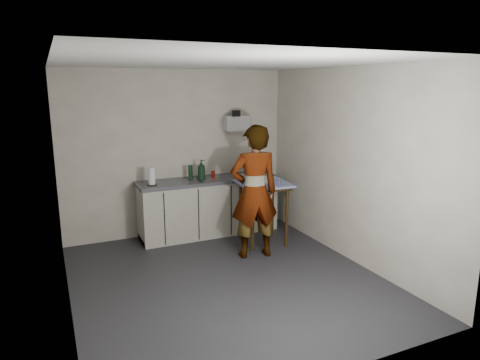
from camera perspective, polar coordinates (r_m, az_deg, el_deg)
name	(u,v)px	position (r m, az deg, el deg)	size (l,w,h in m)	color
ground	(227,280)	(5.43, -1.75, -13.15)	(4.00, 4.00, 0.00)	#242429
wall_back	(178,153)	(6.86, -8.31, 3.55)	(3.60, 0.02, 2.60)	#BBB1A3
wall_right	(349,165)	(5.92, 14.36, 1.89)	(0.02, 4.00, 2.60)	#BBB1A3
wall_left	(62,193)	(4.64, -22.70, -1.56)	(0.02, 4.00, 2.60)	#BBB1A3
ceiling	(225,63)	(4.90, -1.95, 15.36)	(3.60, 4.00, 0.01)	white
kitchen_counter	(209,208)	(6.90, -4.20, -3.73)	(2.24, 0.62, 0.91)	black
wall_shelf	(237,123)	(7.08, -0.41, 7.60)	(0.42, 0.18, 0.37)	white
side_table	(263,190)	(6.39, 3.13, -1.37)	(0.80, 0.80, 0.94)	#3D270E
standing_man	(254,192)	(5.85, 1.92, -1.62)	(0.68, 0.44, 1.85)	#B2A593
soap_bottle	(201,170)	(6.63, -5.17, 1.32)	(0.12, 0.13, 0.32)	black
soda_can	(213,174)	(6.82, -3.60, 0.77)	(0.06, 0.06, 0.12)	red
dark_bottle	(190,173)	(6.69, -6.62, 1.00)	(0.07, 0.07, 0.23)	black
paper_towel	(152,177)	(6.42, -11.70, 0.40)	(0.15, 0.15, 0.26)	black
dish_rack	(250,171)	(7.03, 1.34, 1.14)	(0.37, 0.27, 0.26)	silver
bakery_box	(258,176)	(6.42, 2.43, 0.59)	(0.31, 0.32, 0.39)	white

